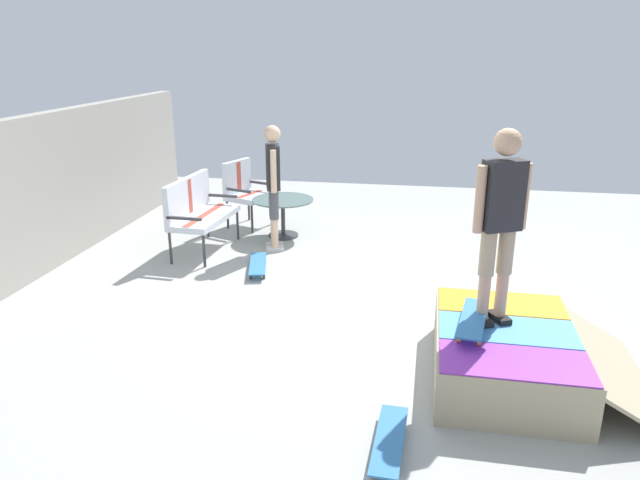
# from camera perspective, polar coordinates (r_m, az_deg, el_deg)

# --- Properties ---
(ground_plane) EXTENTS (12.00, 12.00, 0.10)m
(ground_plane) POSITION_cam_1_polar(r_m,az_deg,el_deg) (6.50, 3.34, -6.90)
(ground_plane) COLOR #A8A8A3
(back_wall_cinderblock) EXTENTS (9.00, 0.20, 1.92)m
(back_wall_cinderblock) POSITION_cam_1_polar(r_m,az_deg,el_deg) (7.66, -27.76, 2.95)
(back_wall_cinderblock) COLOR #9E998E
(back_wall_cinderblock) RESTS_ON ground_plane
(skate_ramp) EXTENTS (1.65, 1.78, 0.46)m
(skate_ramp) POSITION_cam_1_polar(r_m,az_deg,el_deg) (5.34, 17.71, -10.40)
(skate_ramp) COLOR tan
(skate_ramp) RESTS_ON ground_plane
(patio_bench) EXTENTS (1.28, 0.63, 1.02)m
(patio_bench) POSITION_cam_1_polar(r_m,az_deg,el_deg) (8.20, -11.82, 3.09)
(patio_bench) COLOR #38383D
(patio_bench) RESTS_ON ground_plane
(patio_chair_near_house) EXTENTS (0.77, 0.73, 1.02)m
(patio_chair_near_house) POSITION_cam_1_polar(r_m,az_deg,el_deg) (9.27, -7.39, 5.07)
(patio_chair_near_house) COLOR #38383D
(patio_chair_near_house) RESTS_ON ground_plane
(patio_table) EXTENTS (0.90, 0.90, 0.57)m
(patio_table) POSITION_cam_1_polar(r_m,az_deg,el_deg) (8.71, -3.60, 2.91)
(patio_table) COLOR #38383D
(patio_table) RESTS_ON ground_plane
(person_watching) EXTENTS (0.46, 0.31, 1.71)m
(person_watching) POSITION_cam_1_polar(r_m,az_deg,el_deg) (8.05, -4.55, 5.96)
(person_watching) COLOR silver
(person_watching) RESTS_ON ground_plane
(person_skater) EXTENTS (0.34, 0.44, 1.65)m
(person_skater) POSITION_cam_1_polar(r_m,az_deg,el_deg) (5.00, 17.03, 2.40)
(person_skater) COLOR black
(person_skater) RESTS_ON skate_ramp
(skateboard_by_bench) EXTENTS (0.82, 0.38, 0.10)m
(skateboard_by_bench) POSITION_cam_1_polar(r_m,az_deg,el_deg) (7.50, -6.01, -2.33)
(skateboard_by_bench) COLOR #3372B2
(skateboard_by_bench) RESTS_ON ground_plane
(skateboard_spare) EXTENTS (0.81, 0.24, 0.10)m
(skateboard_spare) POSITION_cam_1_polar(r_m,az_deg,el_deg) (4.39, 6.71, -18.65)
(skateboard_spare) COLOR #3372B2
(skateboard_spare) RESTS_ON ground_plane
(skateboard_on_ramp) EXTENTS (0.82, 0.33, 0.10)m
(skateboard_on_ramp) POSITION_cam_1_polar(r_m,az_deg,el_deg) (5.13, 14.54, -7.40)
(skateboard_on_ramp) COLOR #3372B2
(skateboard_on_ramp) RESTS_ON skate_ramp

